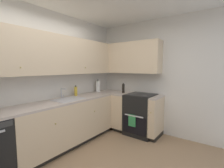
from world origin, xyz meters
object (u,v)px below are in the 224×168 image
Objects in this scene: oven_range at (141,114)px; oil_bottle at (123,88)px; soap_bottle at (76,91)px; paper_towel_roll at (98,86)px.

oven_range is 0.74m from oil_bottle.
soap_bottle is (-0.97, 1.11, 0.55)m from oven_range.
paper_towel_roll is at bearing 111.05° from oil_bottle.
soap_bottle is 0.72m from paper_towel_roll.
oil_bottle is (0.24, -0.61, -0.03)m from paper_towel_roll.
oven_range is at bearing -48.80° from soap_bottle.
soap_bottle is at bearing 131.20° from oven_range.
soap_bottle is 0.95× the size of oil_bottle.
paper_towel_roll reaches higher than oven_range.
oil_bottle is at bearing 92.22° from oven_range.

